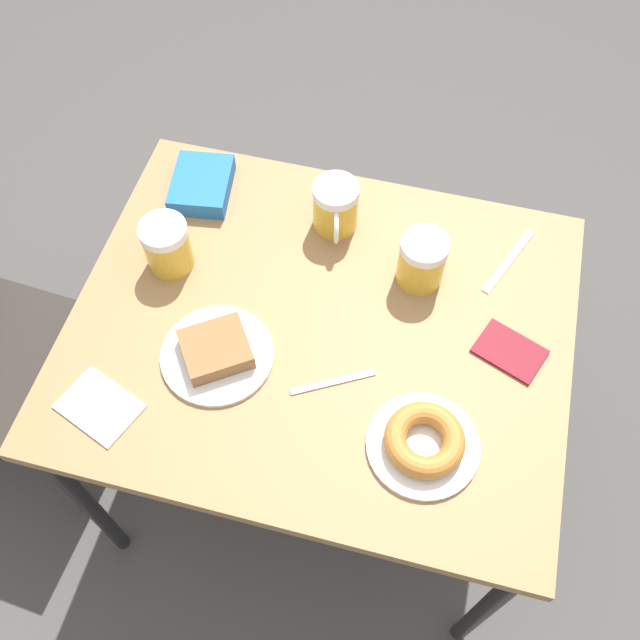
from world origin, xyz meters
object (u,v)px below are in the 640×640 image
plate_with_cake (217,352)px  beer_mug_right (167,244)px  beer_mug_left (336,207)px  knife (508,261)px  passport_near_edge (510,351)px  blue_pouch (202,185)px  napkin_folded (99,406)px  fork (333,382)px  plate_with_donut (424,442)px  beer_mug_center (422,259)px

plate_with_cake → beer_mug_right: beer_mug_right is taller
beer_mug_left → knife: bearing=-90.9°
passport_near_edge → blue_pouch: size_ratio=0.87×
beer_mug_right → napkin_folded: (-0.34, 0.01, -0.06)m
napkin_folded → knife: (0.52, -0.69, -0.00)m
napkin_folded → knife: bearing=-53.2°
beer_mug_right → napkin_folded: bearing=178.0°
fork → plate_with_cake: bearing=90.0°
plate_with_donut → passport_near_edge: size_ratio=1.35×
plate_with_donut → beer_mug_left: 0.53m
beer_mug_right → beer_mug_center: bearing=-79.8°
knife → passport_near_edge: 0.22m
beer_mug_center → beer_mug_left: bearing=66.1°
beer_mug_right → plate_with_donut: bearing=-115.3°
beer_mug_left → plate_with_cake: bearing=158.9°
plate_with_cake → knife: size_ratio=1.18×
plate_with_donut → fork: size_ratio=1.36×
fork → blue_pouch: size_ratio=0.87×
napkin_folded → beer_mug_right: bearing=-2.0°
passport_near_edge → blue_pouch: bearing=71.2°
beer_mug_right → passport_near_edge: size_ratio=0.82×
blue_pouch → beer_mug_left: bearing=-93.7°
plate_with_donut → napkin_folded: size_ratio=1.20×
plate_with_cake → beer_mug_right: size_ratio=1.76×
beer_mug_left → plate_with_donut: bearing=-149.1°
beer_mug_right → fork: beer_mug_right is taller
plate_with_cake → fork: 0.23m
plate_with_donut → beer_mug_center: 0.37m
beer_mug_right → napkin_folded: 0.35m
fork → blue_pouch: 0.55m
beer_mug_left → beer_mug_center: bearing=-113.9°
blue_pouch → plate_with_cake: bearing=-157.0°
plate_with_donut → napkin_folded: 0.59m
beer_mug_left → beer_mug_center: same height
beer_mug_center → fork: 0.31m
beer_mug_right → blue_pouch: size_ratio=0.72×
beer_mug_center → knife: size_ratio=0.75×
napkin_folded → plate_with_donut: bearing=-83.0°
beer_mug_right → plate_with_cake: bearing=-139.1°
beer_mug_center → beer_mug_right: 0.51m
beer_mug_center → fork: (-0.28, 0.11, -0.06)m
passport_near_edge → beer_mug_center: bearing=56.5°
beer_mug_center → blue_pouch: bearing=77.9°
beer_mug_left → napkin_folded: beer_mug_left is taller
passport_near_edge → napkin_folded: bearing=112.9°
fork → knife: (0.36, -0.29, -0.00)m
beer_mug_center → passport_near_edge: bearing=-123.5°
beer_mug_left → blue_pouch: bearing=86.3°
napkin_folded → passport_near_edge: 0.78m
plate_with_cake → beer_mug_left: bearing=-21.1°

